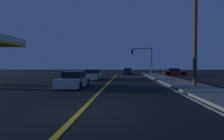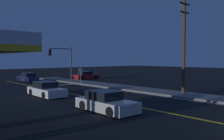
% 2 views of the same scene
% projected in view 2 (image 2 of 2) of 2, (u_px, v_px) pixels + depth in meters
% --- Properties ---
extents(sidewalk_right, '(3.20, 46.00, 0.15)m').
position_uv_depth(sidewalk_right, '(147.00, 90.00, 25.60)').
color(sidewalk_right, slate).
rests_on(sidewalk_right, ground).
extents(lane_line_center, '(0.20, 43.45, 0.01)m').
position_uv_depth(lane_line_center, '(94.00, 98.00, 20.74)').
color(lane_line_center, gold).
rests_on(lane_line_center, ground).
extents(lane_line_edge_right, '(0.16, 43.45, 0.01)m').
position_uv_depth(lane_line_edge_right, '(136.00, 93.00, 24.35)').
color(lane_line_edge_right, silver).
rests_on(lane_line_edge_right, ground).
extents(stop_bar, '(5.61, 0.50, 0.01)m').
position_uv_depth(stop_bar, '(57.00, 85.00, 30.94)').
color(stop_bar, silver).
rests_on(stop_bar, ground).
extents(car_far_approaching_silver, '(2.02, 4.50, 1.34)m').
position_uv_depth(car_far_approaching_silver, '(106.00, 102.00, 15.62)').
color(car_far_approaching_silver, '#B2B5BA').
rests_on(car_far_approaching_silver, ground).
extents(car_side_waiting_red, '(4.39, 2.08, 1.34)m').
position_uv_depth(car_side_waiting_red, '(86.00, 76.00, 40.43)').
color(car_side_waiting_red, maroon).
rests_on(car_side_waiting_red, ground).
extents(car_mid_block_navy, '(1.88, 4.19, 1.34)m').
position_uv_depth(car_mid_block_navy, '(28.00, 78.00, 36.21)').
color(car_mid_block_navy, navy).
rests_on(car_mid_block_navy, ground).
extents(car_following_oncoming_white, '(2.07, 4.49, 1.34)m').
position_uv_depth(car_following_oncoming_white, '(46.00, 90.00, 22.01)').
color(car_following_oncoming_white, silver).
rests_on(car_following_oncoming_white, ground).
extents(traffic_signal_near_right, '(3.63, 0.28, 5.28)m').
position_uv_depth(traffic_signal_near_right, '(63.00, 58.00, 34.00)').
color(traffic_signal_near_right, '#38383D').
rests_on(traffic_signal_near_right, ground).
extents(utility_pole_right, '(1.80, 0.31, 9.23)m').
position_uv_depth(utility_pole_right, '(184.00, 44.00, 22.53)').
color(utility_pole_right, '#42301E').
rests_on(utility_pole_right, ground).
extents(street_sign_corner, '(0.56, 0.10, 2.22)m').
position_uv_depth(street_sign_corner, '(81.00, 73.00, 32.73)').
color(street_sign_corner, slate).
rests_on(street_sign_corner, ground).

